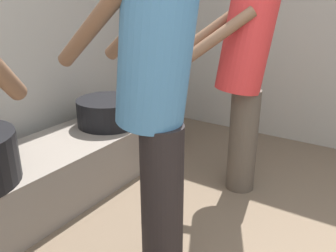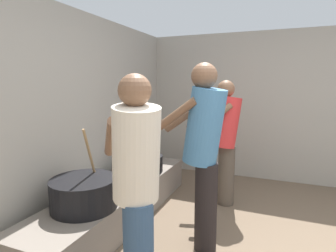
# 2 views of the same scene
# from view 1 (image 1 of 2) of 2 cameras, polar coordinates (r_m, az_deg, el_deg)

# --- Properties ---
(hearth_ledge) EXTENTS (2.52, 0.60, 0.38)m
(hearth_ledge) POSITION_cam_1_polar(r_m,az_deg,el_deg) (2.52, -18.50, -7.35)
(hearth_ledge) COLOR slate
(hearth_ledge) RESTS_ON ground_plane
(cooking_pot_secondary) EXTENTS (0.49, 0.49, 0.20)m
(cooking_pot_secondary) POSITION_cam_1_polar(r_m,az_deg,el_deg) (2.74, -9.67, 2.34)
(cooking_pot_secondary) COLOR black
(cooking_pot_secondary) RESTS_ON hearth_ledge
(cook_in_red_shirt) EXTENTS (0.66, 0.70, 1.53)m
(cook_in_red_shirt) POSITION_cam_1_polar(r_m,az_deg,el_deg) (2.35, 12.33, 8.89)
(cook_in_red_shirt) COLOR #4C4238
(cook_in_red_shirt) RESTS_ON ground_plane
(cook_in_blue_shirt) EXTENTS (0.43, 0.73, 1.66)m
(cook_in_blue_shirt) POSITION_cam_1_polar(r_m,az_deg,el_deg) (1.46, -2.06, 6.06)
(cook_in_blue_shirt) COLOR black
(cook_in_blue_shirt) RESTS_ON ground_plane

